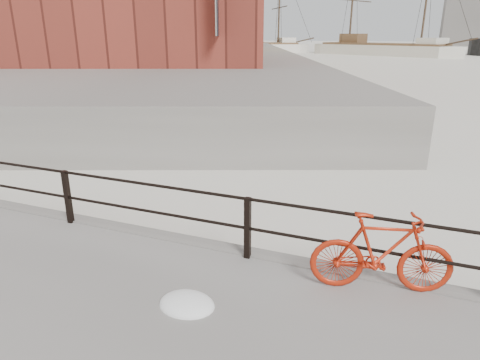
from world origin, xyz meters
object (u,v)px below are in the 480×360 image
Objects in this scene: bicycle at (382,253)px; schooner_mid at (381,55)px; workboat_near at (160,69)px; schooner_left at (250,53)px; workboat_far at (177,62)px.

schooner_mid is at bearing 79.54° from bicycle.
schooner_mid is 44.03m from workboat_near.
workboat_near is (-24.88, 34.36, -0.91)m from bicycle.
schooner_mid reaches higher than schooner_left.
workboat_far is (-24.09, -27.58, 0.00)m from schooner_mid.
workboat_far is at bearing 108.33° from workboat_near.
schooner_mid is at bearing 18.88° from workboat_far.
workboat_far reaches higher than bicycle.
bicycle is 55.14m from workboat_far.
bicycle is 74.20m from schooner_mid.
workboat_far is (-29.78, 46.40, -0.91)m from bicycle.
schooner_mid reaches higher than workboat_far.
schooner_mid reaches higher than workboat_near.
workboat_far is at bearing -106.32° from schooner_mid.
bicycle is at bearing -87.30° from workboat_far.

